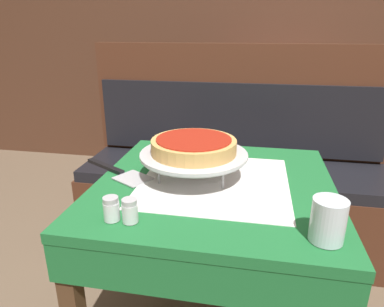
{
  "coord_description": "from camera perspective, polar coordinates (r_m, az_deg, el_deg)",
  "views": [
    {
      "loc": [
        0.11,
        -1.0,
        1.21
      ],
      "look_at": [
        -0.07,
        -0.02,
        0.85
      ],
      "focal_mm": 32.0,
      "sensor_mm": 36.0,
      "label": 1
    }
  ],
  "objects": [
    {
      "name": "pepper_shaker",
      "position": [
        0.88,
        -10.31,
        -9.36
      ],
      "size": [
        0.04,
        0.04,
        0.06
      ],
      "color": "silver",
      "rests_on": "dining_table_front"
    },
    {
      "name": "dining_table_front",
      "position": [
        1.15,
        3.67,
        -9.11
      ],
      "size": [
        0.75,
        0.75,
        0.75
      ],
      "color": "#1E6B33",
      "rests_on": "ground_plane"
    },
    {
      "name": "back_wall_panel",
      "position": [
        3.03,
        9.04,
        19.56
      ],
      "size": [
        6.0,
        0.04,
        2.4
      ],
      "primitive_type": "cube",
      "color": "#4C2D1E",
      "rests_on": "ground_plane"
    },
    {
      "name": "booth_bench",
      "position": [
        2.01,
        6.81,
        -5.92
      ],
      "size": [
        1.7,
        0.49,
        1.14
      ],
      "color": "#4C2819",
      "rests_on": "ground_plane"
    },
    {
      "name": "condiment_caddy",
      "position": [
        2.56,
        14.34,
        9.69
      ],
      "size": [
        0.14,
        0.14,
        0.14
      ],
      "color": "black",
      "rests_on": "dining_table_rear"
    },
    {
      "name": "dining_table_rear",
      "position": [
        2.6,
        14.52,
        6.68
      ],
      "size": [
        0.73,
        0.73,
        0.74
      ],
      "color": "red",
      "rests_on": "ground_plane"
    },
    {
      "name": "pizza_server",
      "position": [
        1.19,
        -12.28,
        -2.97
      ],
      "size": [
        0.28,
        0.2,
        0.01
      ],
      "color": "#BCBCC1",
      "rests_on": "dining_table_front"
    },
    {
      "name": "water_glass_near",
      "position": [
        0.85,
        21.75,
        -10.3
      ],
      "size": [
        0.08,
        0.08,
        0.1
      ],
      "color": "silver",
      "rests_on": "dining_table_front"
    },
    {
      "name": "deep_dish_pizza",
      "position": [
        1.08,
        0.29,
        1.32
      ],
      "size": [
        0.27,
        0.27,
        0.05
      ],
      "color": "tan",
      "rests_on": "pizza_pan_stand"
    },
    {
      "name": "pizza_pan_stand",
      "position": [
        1.09,
        0.29,
        -0.36
      ],
      "size": [
        0.34,
        0.34,
        0.09
      ],
      "color": "#ADADB2",
      "rests_on": "dining_table_front"
    },
    {
      "name": "salt_shaker",
      "position": [
        0.9,
        -13.3,
        -8.96
      ],
      "size": [
        0.04,
        0.04,
        0.06
      ],
      "color": "silver",
      "rests_on": "dining_table_front"
    }
  ]
}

